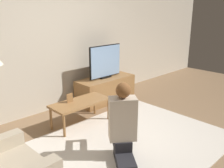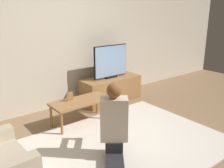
{
  "view_description": "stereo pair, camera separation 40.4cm",
  "coord_description": "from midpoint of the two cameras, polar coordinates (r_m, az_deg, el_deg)",
  "views": [
    {
      "loc": [
        -2.3,
        -2.09,
        1.87
      ],
      "look_at": [
        0.39,
        0.69,
        0.68
      ],
      "focal_mm": 40.0,
      "sensor_mm": 36.0,
      "label": 1
    },
    {
      "loc": [
        -2.0,
        -2.36,
        1.87
      ],
      "look_at": [
        0.39,
        0.69,
        0.68
      ],
      "focal_mm": 40.0,
      "sensor_mm": 36.0,
      "label": 2
    }
  ],
  "objects": [
    {
      "name": "wall_back",
      "position": [
        4.71,
        -10.84,
        9.84
      ],
      "size": [
        10.0,
        0.06,
        2.6
      ],
      "color": "beige",
      "rests_on": "ground_plane"
    },
    {
      "name": "person_kneeling",
      "position": [
        3.13,
        4.21,
        -8.95
      ],
      "size": [
        0.69,
        0.8,
        1.0
      ],
      "rotation": [
        0.0,
        0.0,
        2.5
      ],
      "color": "#232328",
      "rests_on": "rug"
    },
    {
      "name": "tv",
      "position": [
        5.01,
        2.01,
        5.14
      ],
      "size": [
        0.79,
        0.08,
        0.67
      ],
      "color": "black",
      "rests_on": "tv_stand"
    },
    {
      "name": "picture_frame",
      "position": [
        4.09,
        -6.81,
        -2.89
      ],
      "size": [
        0.11,
        0.01,
        0.15
      ],
      "color": "olive",
      "rests_on": "coffee_table"
    },
    {
      "name": "tv_stand",
      "position": [
        5.16,
        1.97,
        -1.24
      ],
      "size": [
        1.25,
        0.5,
        0.5
      ],
      "color": "olive",
      "rests_on": "ground_plane"
    },
    {
      "name": "coffee_table",
      "position": [
        4.13,
        -4.42,
        -4.36
      ],
      "size": [
        0.98,
        0.45,
        0.41
      ],
      "color": "olive",
      "rests_on": "ground_plane"
    },
    {
      "name": "rug",
      "position": [
        3.61,
        5.2,
        -14.04
      ],
      "size": [
        2.96,
        2.11,
        0.02
      ],
      "color": "silver",
      "rests_on": "ground_plane"
    },
    {
      "name": "ground_plane",
      "position": [
        3.62,
        5.2,
        -14.15
      ],
      "size": [
        10.0,
        10.0,
        0.0
      ],
      "primitive_type": "plane",
      "color": "#896B4C"
    }
  ]
}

